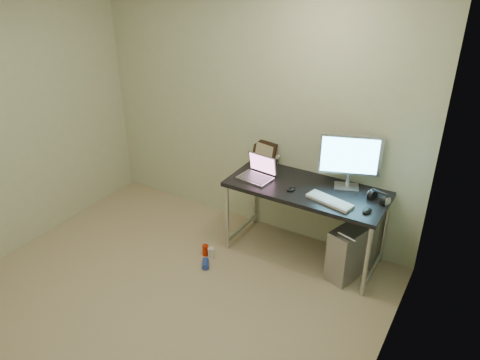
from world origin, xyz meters
name	(u,v)px	position (x,y,z in m)	size (l,w,h in m)	color
floor	(147,317)	(0.00, 0.00, 0.00)	(3.50, 3.50, 0.00)	tan
wall_back	(253,111)	(0.00, 1.75, 1.25)	(3.50, 0.02, 2.50)	beige
wall_right	(380,260)	(1.75, 0.00, 1.25)	(0.02, 3.50, 2.50)	beige
desk	(306,196)	(0.75, 1.43, 0.66)	(1.46, 0.64, 0.75)	black
tower_computer	(351,251)	(1.24, 1.39, 0.25)	(0.35, 0.52, 0.53)	#ABAAAF
cable_a	(359,220)	(1.19, 1.70, 0.40)	(0.01, 0.01, 0.70)	black
cable_b	(367,225)	(1.28, 1.68, 0.38)	(0.01, 0.01, 0.72)	black
can_red	(205,250)	(-0.06, 0.94, 0.06)	(0.06, 0.06, 0.11)	red
can_white	(211,253)	(0.01, 0.93, 0.06)	(0.06, 0.06, 0.11)	silver
can_blue	(205,264)	(0.04, 0.79, 0.03)	(0.07, 0.07, 0.12)	#2842B4
laptop	(258,173)	(0.27, 1.38, 0.80)	(0.33, 0.28, 0.21)	silver
monitor	(350,158)	(1.06, 1.62, 1.05)	(0.52, 0.23, 0.51)	silver
keyboard	(330,201)	(1.02, 1.28, 0.76)	(0.41, 0.13, 0.02)	silver
mouse_right	(367,210)	(1.35, 1.29, 0.77)	(0.07, 0.11, 0.04)	black
mouse_left	(291,188)	(0.64, 1.31, 0.77)	(0.07, 0.10, 0.04)	black
headphones	(379,198)	(1.38, 1.52, 0.78)	(0.20, 0.12, 0.12)	black
picture_frame	(264,151)	(0.15, 1.73, 0.86)	(0.28, 0.03, 0.22)	black
webcam	(278,158)	(0.31, 1.71, 0.83)	(0.04, 0.03, 0.11)	silver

